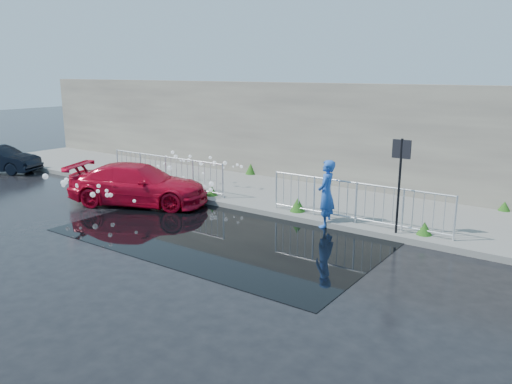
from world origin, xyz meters
The scene contains 12 objects.
ground centered at (0.00, 0.00, 0.00)m, with size 90.00×90.00×0.00m, color black.
pavement centered at (0.00, 5.00, 0.07)m, with size 30.00×4.00×0.15m, color gray.
curb centered at (0.00, 3.00, 0.08)m, with size 30.00×0.25×0.16m, color gray.
retaining_wall centered at (0.00, 7.20, 1.90)m, with size 30.00×0.60×3.50m, color #655C55.
puddle centered at (0.50, 1.00, 0.01)m, with size 8.00×5.00×0.01m, color black.
sign_post centered at (4.20, 3.10, 1.72)m, with size 0.45×0.06×2.50m.
railing_left centered at (-4.00, 3.35, 0.74)m, with size 5.05×0.05×1.10m.
railing_right centered at (3.00, 3.35, 0.74)m, with size 5.05×0.05×1.10m.
weeds centered at (-0.35, 4.54, 0.33)m, with size 12.17×3.93×0.42m.
water_spray centered at (-3.66, 2.58, 0.68)m, with size 3.42×5.43×1.03m.
red_car centered at (-3.53, 1.71, 0.63)m, with size 1.76×4.32×1.25m, color #B70720.
person centered at (2.30, 3.00, 0.90)m, with size 0.66×0.43×1.80m, color blue.
Camera 1 is at (8.18, -8.46, 4.06)m, focal length 35.00 mm.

